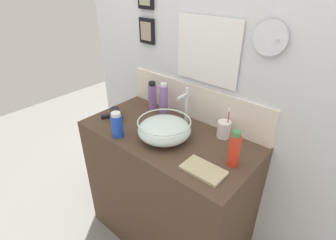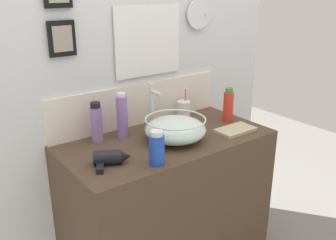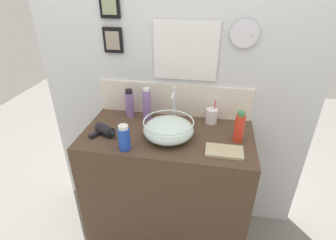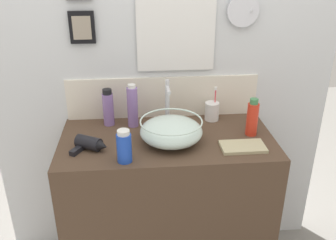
{
  "view_description": "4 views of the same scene",
  "coord_description": "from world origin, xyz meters",
  "px_view_note": "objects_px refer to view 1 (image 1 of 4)",
  "views": [
    {
      "loc": [
        0.87,
        -1.0,
        1.77
      ],
      "look_at": [
        0.0,
        0.0,
        1.01
      ],
      "focal_mm": 28.0,
      "sensor_mm": 36.0,
      "label": 1
    },
    {
      "loc": [
        -1.06,
        -1.42,
        1.66
      ],
      "look_at": [
        0.0,
        0.0,
        1.01
      ],
      "focal_mm": 40.0,
      "sensor_mm": 36.0,
      "label": 2
    },
    {
      "loc": [
        0.26,
        -1.39,
        1.8
      ],
      "look_at": [
        0.0,
        0.0,
        1.01
      ],
      "focal_mm": 28.0,
      "sensor_mm": 36.0,
      "label": 3
    },
    {
      "loc": [
        -0.15,
        -1.67,
        1.81
      ],
      "look_at": [
        0.0,
        0.0,
        1.01
      ],
      "focal_mm": 40.0,
      "sensor_mm": 36.0,
      "label": 4
    }
  ],
  "objects_px": {
    "hand_towel": "(203,170)",
    "shampoo_bottle": "(117,125)",
    "hair_drier": "(116,115)",
    "faucet": "(186,105)",
    "lotion_bottle": "(152,96)",
    "toothbrush_cup": "(224,129)",
    "glass_bowl_sink": "(164,129)",
    "soap_dispenser": "(164,101)",
    "spray_bottle": "(234,150)"
  },
  "relations": [
    {
      "from": "hand_towel",
      "to": "shampoo_bottle",
      "type": "bearing_deg",
      "value": -173.15
    },
    {
      "from": "hair_drier",
      "to": "hand_towel",
      "type": "distance_m",
      "value": 0.73
    },
    {
      "from": "faucet",
      "to": "lotion_bottle",
      "type": "relative_size",
      "value": 1.25
    },
    {
      "from": "hair_drier",
      "to": "toothbrush_cup",
      "type": "distance_m",
      "value": 0.7
    },
    {
      "from": "glass_bowl_sink",
      "to": "toothbrush_cup",
      "type": "bearing_deg",
      "value": 43.92
    },
    {
      "from": "lotion_bottle",
      "to": "soap_dispenser",
      "type": "bearing_deg",
      "value": -12.09
    },
    {
      "from": "hair_drier",
      "to": "spray_bottle",
      "type": "relative_size",
      "value": 0.96
    },
    {
      "from": "faucet",
      "to": "spray_bottle",
      "type": "xyz_separation_m",
      "value": [
        0.42,
        -0.15,
        -0.05
      ]
    },
    {
      "from": "spray_bottle",
      "to": "hand_towel",
      "type": "distance_m",
      "value": 0.18
    },
    {
      "from": "toothbrush_cup",
      "to": "hair_drier",
      "type": "bearing_deg",
      "value": -156.22
    },
    {
      "from": "faucet",
      "to": "lotion_bottle",
      "type": "bearing_deg",
      "value": 174.16
    },
    {
      "from": "glass_bowl_sink",
      "to": "faucet",
      "type": "xyz_separation_m",
      "value": [
        0.0,
        0.2,
        0.08
      ]
    },
    {
      "from": "glass_bowl_sink",
      "to": "hair_drier",
      "type": "distance_m",
      "value": 0.39
    },
    {
      "from": "toothbrush_cup",
      "to": "lotion_bottle",
      "type": "relative_size",
      "value": 0.94
    },
    {
      "from": "faucet",
      "to": "soap_dispenser",
      "type": "xyz_separation_m",
      "value": [
        -0.19,
        0.0,
        -0.03
      ]
    },
    {
      "from": "faucet",
      "to": "toothbrush_cup",
      "type": "bearing_deg",
      "value": 9.67
    },
    {
      "from": "toothbrush_cup",
      "to": "lotion_bottle",
      "type": "xyz_separation_m",
      "value": [
        -0.57,
        -0.01,
        0.05
      ]
    },
    {
      "from": "spray_bottle",
      "to": "hand_towel",
      "type": "bearing_deg",
      "value": -119.87
    },
    {
      "from": "faucet",
      "to": "spray_bottle",
      "type": "height_order",
      "value": "faucet"
    },
    {
      "from": "faucet",
      "to": "soap_dispenser",
      "type": "bearing_deg",
      "value": 178.63
    },
    {
      "from": "lotion_bottle",
      "to": "hand_towel",
      "type": "xyz_separation_m",
      "value": [
        0.66,
        -0.32,
        -0.09
      ]
    },
    {
      "from": "soap_dispenser",
      "to": "faucet",
      "type": "bearing_deg",
      "value": -1.37
    },
    {
      "from": "faucet",
      "to": "glass_bowl_sink",
      "type": "bearing_deg",
      "value": -90.0
    },
    {
      "from": "glass_bowl_sink",
      "to": "shampoo_bottle",
      "type": "height_order",
      "value": "shampoo_bottle"
    },
    {
      "from": "lotion_bottle",
      "to": "spray_bottle",
      "type": "height_order",
      "value": "lotion_bottle"
    },
    {
      "from": "spray_bottle",
      "to": "soap_dispenser",
      "type": "bearing_deg",
      "value": 165.46
    },
    {
      "from": "hair_drier",
      "to": "soap_dispenser",
      "type": "bearing_deg",
      "value": 50.08
    },
    {
      "from": "hair_drier",
      "to": "toothbrush_cup",
      "type": "relative_size",
      "value": 1.0
    },
    {
      "from": "toothbrush_cup",
      "to": "hand_towel",
      "type": "bearing_deg",
      "value": -75.39
    },
    {
      "from": "shampoo_bottle",
      "to": "soap_dispenser",
      "type": "bearing_deg",
      "value": 83.69
    },
    {
      "from": "glass_bowl_sink",
      "to": "soap_dispenser",
      "type": "xyz_separation_m",
      "value": [
        -0.19,
        0.2,
        0.05
      ]
    },
    {
      "from": "hand_towel",
      "to": "faucet",
      "type": "bearing_deg",
      "value": 139.24
    },
    {
      "from": "glass_bowl_sink",
      "to": "faucet",
      "type": "height_order",
      "value": "faucet"
    },
    {
      "from": "glass_bowl_sink",
      "to": "lotion_bottle",
      "type": "xyz_separation_m",
      "value": [
        -0.32,
        0.23,
        0.04
      ]
    },
    {
      "from": "glass_bowl_sink",
      "to": "soap_dispenser",
      "type": "relative_size",
      "value": 1.31
    },
    {
      "from": "faucet",
      "to": "lotion_bottle",
      "type": "distance_m",
      "value": 0.32
    },
    {
      "from": "faucet",
      "to": "shampoo_bottle",
      "type": "xyz_separation_m",
      "value": [
        -0.23,
        -0.36,
        -0.07
      ]
    },
    {
      "from": "shampoo_bottle",
      "to": "glass_bowl_sink",
      "type": "bearing_deg",
      "value": 35.33
    },
    {
      "from": "glass_bowl_sink",
      "to": "toothbrush_cup",
      "type": "xyz_separation_m",
      "value": [
        0.25,
        0.24,
        -0.01
      ]
    },
    {
      "from": "lotion_bottle",
      "to": "spray_bottle",
      "type": "distance_m",
      "value": 0.76
    },
    {
      "from": "toothbrush_cup",
      "to": "shampoo_bottle",
      "type": "distance_m",
      "value": 0.63
    },
    {
      "from": "glass_bowl_sink",
      "to": "hair_drier",
      "type": "bearing_deg",
      "value": -174.02
    },
    {
      "from": "hair_drier",
      "to": "spray_bottle",
      "type": "bearing_deg",
      "value": 6.18
    },
    {
      "from": "toothbrush_cup",
      "to": "soap_dispenser",
      "type": "bearing_deg",
      "value": -174.99
    },
    {
      "from": "lotion_bottle",
      "to": "shampoo_bottle",
      "type": "bearing_deg",
      "value": -77.04
    },
    {
      "from": "faucet",
      "to": "shampoo_bottle",
      "type": "relative_size",
      "value": 1.62
    },
    {
      "from": "soap_dispenser",
      "to": "hand_towel",
      "type": "bearing_deg",
      "value": -29.45
    },
    {
      "from": "soap_dispenser",
      "to": "hand_towel",
      "type": "relative_size",
      "value": 1.11
    },
    {
      "from": "faucet",
      "to": "hand_towel",
      "type": "xyz_separation_m",
      "value": [
        0.34,
        -0.29,
        -0.13
      ]
    },
    {
      "from": "shampoo_bottle",
      "to": "soap_dispenser",
      "type": "xyz_separation_m",
      "value": [
        0.04,
        0.36,
        0.04
      ]
    }
  ]
}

